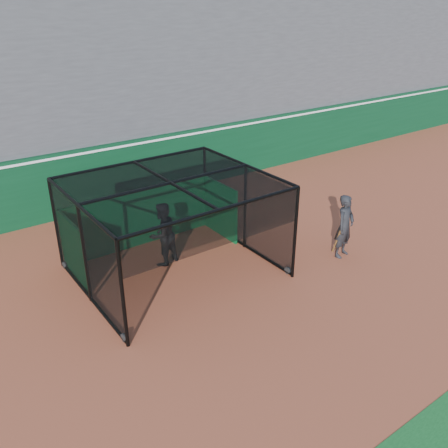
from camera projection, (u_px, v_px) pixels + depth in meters
ground at (259, 297)px, 13.08m from camera, size 120.00×120.00×0.00m
outfield_wall at (123, 171)px, 18.75m from camera, size 50.00×0.50×2.50m
grandstand at (78, 76)px, 20.14m from camera, size 50.00×7.85×8.95m
batting_cage at (173, 229)px, 13.74m from camera, size 5.40×4.71×2.84m
batter at (163, 234)px, 14.35m from camera, size 1.13×0.98×2.00m
on_deck_player at (345, 226)px, 14.79m from camera, size 0.84×0.64×2.06m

